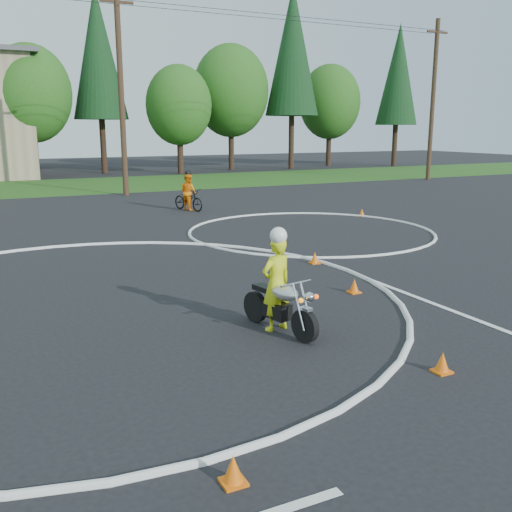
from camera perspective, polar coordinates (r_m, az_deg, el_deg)
name	(u,v)px	position (r m, az deg, el deg)	size (l,w,h in m)	color
ground	(131,360)	(8.82, -12.38, -10.08)	(120.00, 120.00, 0.00)	black
grass_strip	(13,189)	(35.15, -23.17, 6.22)	(120.00, 10.00, 0.02)	#1E4714
course_markings	(177,276)	(13.35, -7.88, -1.99)	(19.05, 19.05, 0.12)	silver
primary_motorcycle	(281,305)	(9.57, 2.47, -4.96)	(0.65, 1.81, 0.96)	black
rider_primary_grp	(276,281)	(9.57, 2.06, -2.51)	(0.66, 0.50, 1.78)	#C8D816
rider_second_grp	(188,196)	(23.93, -6.77, 5.95)	(1.17, 1.83, 1.66)	black
traffic_cones	(348,280)	(12.57, 9.22, -2.37)	(11.65, 13.65, 0.30)	orange
treeline	(206,84)	(45.79, -5.00, 16.74)	(38.20, 8.10, 14.52)	#382619
utility_poles	(121,89)	(29.79, -13.35, 15.91)	(41.60, 1.12, 10.00)	#473321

